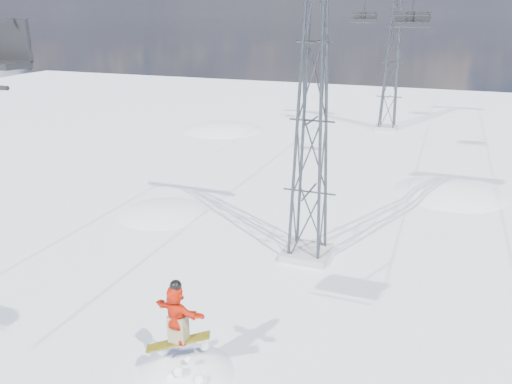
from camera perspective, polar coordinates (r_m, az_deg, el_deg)
ground at (r=14.20m, az=-6.78°, el=-20.59°), size 120.00×120.00×0.00m
snow_terrain at (r=37.36m, az=2.44°, el=-10.47°), size 39.00×37.00×22.00m
lift_tower_near at (r=18.42m, az=6.41°, el=8.02°), size 5.20×1.80×11.43m
lift_tower_far at (r=42.88m, az=15.29°, el=14.06°), size 5.20×1.80×11.43m
lift_chair_mid at (r=29.75m, az=17.40°, el=18.40°), size 1.93×0.55×2.39m
lift_chair_far at (r=41.29m, az=12.26°, el=18.99°), size 1.89×0.54×2.34m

